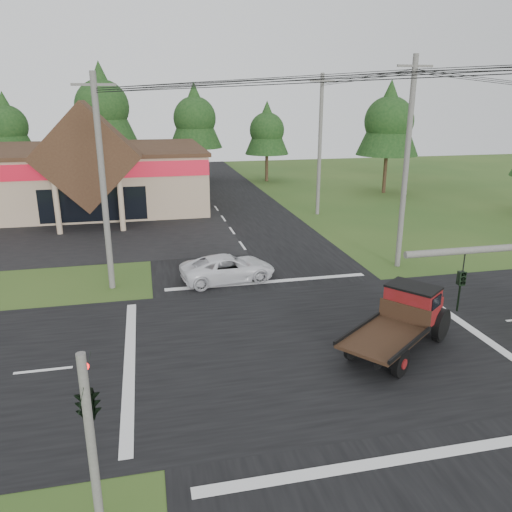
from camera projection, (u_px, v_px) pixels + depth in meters
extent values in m
plane|color=#294B1B|center=(310.00, 342.00, 19.89)|extent=(120.00, 120.00, 0.00)
cube|color=black|center=(310.00, 342.00, 19.89)|extent=(12.00, 120.00, 0.02)
cube|color=black|center=(310.00, 342.00, 19.89)|extent=(120.00, 12.00, 0.02)
cube|color=black|center=(31.00, 238.00, 34.66)|extent=(28.00, 14.00, 0.02)
cube|color=tan|center=(28.00, 180.00, 43.73)|extent=(30.00, 15.00, 5.00)
cube|color=#3C2418|center=(24.00, 150.00, 42.96)|extent=(30.40, 15.40, 0.30)
cube|color=#B80E22|center=(4.00, 173.00, 36.22)|extent=(30.00, 0.12, 1.20)
cube|color=#3C2418|center=(87.00, 156.00, 36.22)|extent=(7.78, 4.00, 7.78)
cylinder|color=tan|center=(57.00, 207.00, 35.18)|extent=(0.40, 0.40, 4.00)
cylinder|color=tan|center=(121.00, 204.00, 36.09)|extent=(0.40, 0.40, 4.00)
cube|color=black|center=(93.00, 205.00, 38.28)|extent=(8.00, 0.08, 2.60)
imported|color=black|center=(460.00, 292.00, 11.61)|extent=(0.16, 0.20, 1.00)
cylinder|color=#595651|center=(91.00, 445.00, 10.69)|extent=(0.20, 0.20, 4.40)
imported|color=black|center=(85.00, 379.00, 10.42)|extent=(0.53, 2.48, 1.00)
sphere|color=#FF0C0C|center=(85.00, 367.00, 10.50)|extent=(0.18, 0.18, 0.18)
cylinder|color=#595651|center=(103.00, 186.00, 24.09)|extent=(0.30, 0.30, 10.50)
cube|color=#595651|center=(94.00, 85.00, 22.69)|extent=(2.00, 0.12, 0.12)
cylinder|color=#595651|center=(406.00, 166.00, 27.26)|extent=(0.30, 0.30, 11.50)
cube|color=#595651|center=(415.00, 66.00, 25.71)|extent=(2.00, 0.12, 0.12)
cylinder|color=#595651|center=(320.00, 146.00, 40.33)|extent=(0.30, 0.30, 11.20)
cube|color=#595651|center=(322.00, 81.00, 38.82)|extent=(2.00, 0.12, 0.12)
cylinder|color=#332316|center=(13.00, 171.00, 54.29)|extent=(0.36, 0.36, 3.50)
cone|color=black|center=(6.00, 123.00, 52.77)|extent=(5.60, 5.60, 6.60)
sphere|color=black|center=(6.00, 126.00, 52.86)|extent=(4.40, 4.40, 4.40)
cylinder|color=#332316|center=(107.00, 165.00, 55.28)|extent=(0.36, 0.36, 4.55)
cone|color=black|center=(102.00, 103.00, 53.30)|extent=(7.28, 7.28, 8.58)
sphere|color=black|center=(102.00, 107.00, 53.42)|extent=(5.72, 5.72, 5.72)
cylinder|color=#332316|center=(196.00, 164.00, 58.39)|extent=(0.36, 0.36, 3.85)
cone|color=black|center=(195.00, 115.00, 56.71)|extent=(6.16, 6.16, 7.26)
sphere|color=black|center=(195.00, 118.00, 56.81)|extent=(4.84, 4.84, 4.84)
cylinder|color=#332316|center=(267.00, 168.00, 58.30)|extent=(0.36, 0.36, 3.15)
cone|color=black|center=(267.00, 128.00, 56.92)|extent=(5.04, 5.04, 5.94)
sphere|color=black|center=(267.00, 130.00, 57.01)|extent=(3.96, 3.96, 3.96)
cylinder|color=#332316|center=(385.00, 174.00, 50.96)|extent=(0.36, 0.36, 3.85)
cone|color=black|center=(389.00, 118.00, 49.28)|extent=(6.16, 6.16, 7.26)
sphere|color=black|center=(389.00, 121.00, 49.38)|extent=(4.84, 4.84, 4.84)
imported|color=white|center=(228.00, 268.00, 26.46)|extent=(5.27, 2.96, 1.39)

